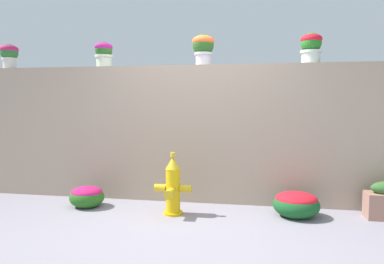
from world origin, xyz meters
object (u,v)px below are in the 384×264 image
at_px(potted_plant_1, 104,53).
at_px(potted_plant_3, 311,46).
at_px(fire_hydrant, 173,187).
at_px(flower_bush_right, 87,196).
at_px(flower_bush_left, 296,203).
at_px(potted_plant_0, 9,54).
at_px(potted_plant_2, 203,46).

distance_m(potted_plant_1, potted_plant_3, 2.86).
xyz_separation_m(potted_plant_1, fire_hydrant, (1.18, -0.74, -1.75)).
height_order(potted_plant_3, flower_bush_right, potted_plant_3).
height_order(flower_bush_left, flower_bush_right, flower_bush_left).
relative_size(potted_plant_0, flower_bush_left, 0.68).
height_order(fire_hydrant, flower_bush_right, fire_hydrant).
height_order(potted_plant_2, flower_bush_left, potted_plant_2).
bearing_deg(flower_bush_right, potted_plant_0, 158.43).
xyz_separation_m(potted_plant_0, fire_hydrant, (2.67, -0.71, -1.76)).
xyz_separation_m(potted_plant_2, flower_bush_left, (1.21, -0.58, -1.97)).
height_order(potted_plant_3, flower_bush_left, potted_plant_3).
bearing_deg(potted_plant_3, flower_bush_right, -167.64).
xyz_separation_m(potted_plant_2, fire_hydrant, (-0.26, -0.75, -1.80)).
distance_m(potted_plant_0, flower_bush_right, 2.52).
height_order(potted_plant_1, flower_bush_right, potted_plant_1).
relative_size(potted_plant_3, fire_hydrant, 0.53).
bearing_deg(potted_plant_1, potted_plant_2, 0.56).
xyz_separation_m(potted_plant_1, flower_bush_right, (-0.00, -0.62, -1.94)).
bearing_deg(flower_bush_left, potted_plant_3, 70.10).
relative_size(potted_plant_3, flower_bush_right, 0.88).
height_order(potted_plant_0, flower_bush_right, potted_plant_0).
bearing_deg(fire_hydrant, potted_plant_1, 147.93).
bearing_deg(potted_plant_3, potted_plant_0, -179.48).
height_order(fire_hydrant, flower_bush_left, fire_hydrant).
xyz_separation_m(potted_plant_0, potted_plant_1, (1.49, 0.03, -0.01)).
xyz_separation_m(potted_plant_2, flower_bush_right, (-1.45, -0.63, -1.98)).
bearing_deg(fire_hydrant, flower_bush_left, 6.65).
distance_m(potted_plant_3, flower_bush_right, 3.53).
xyz_separation_m(potted_plant_2, potted_plant_3, (1.42, -0.01, -0.03)).
height_order(potted_plant_1, potted_plant_2, potted_plant_2).
xyz_separation_m(potted_plant_0, flower_bush_left, (4.15, -0.54, -1.93)).
bearing_deg(potted_plant_2, potted_plant_1, -179.44).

